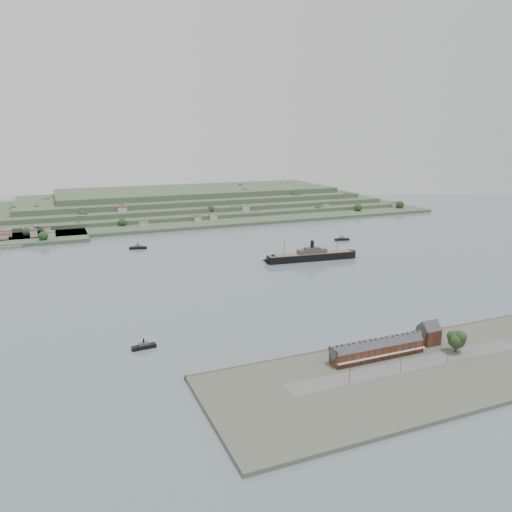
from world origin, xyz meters
name	(u,v)px	position (x,y,z in m)	size (l,w,h in m)	color
ground	(267,277)	(0.00, 0.00, 0.00)	(1400.00, 1400.00, 0.00)	slate
near_shore	(416,371)	(0.00, -186.75, 1.01)	(220.00, 80.00, 2.60)	#4C5142
terrace_row	(378,349)	(-10.00, -168.02, 6.84)	(55.60, 9.80, 11.07)	#442418
gabled_building	(429,333)	(27.50, -164.00, 8.19)	(10.40, 10.18, 14.09)	#442418
far_peninsula	(181,203)	(27.91, 393.10, 11.88)	(760.00, 309.00, 30.00)	#3C5136
steamship	(308,256)	(59.29, 36.95, 4.25)	(95.86, 20.11, 23.00)	black
tugboat	(144,346)	(-121.92, -104.66, 1.49)	(13.86, 4.77, 6.12)	black
ferry_west	(138,247)	(-81.52, 149.50, 1.63)	(18.70, 9.58, 6.76)	black
ferry_east	(342,239)	(139.72, 104.23, 1.51)	(17.28, 8.33, 6.25)	black
fig_tree	(458,339)	(33.17, -179.80, 9.79)	(11.43, 9.90, 12.75)	#44311F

